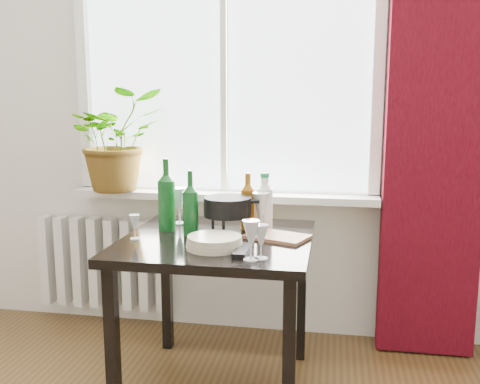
% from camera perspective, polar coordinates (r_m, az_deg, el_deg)
% --- Properties ---
extents(window, '(1.72, 0.08, 1.62)m').
position_cam_1_polar(window, '(3.05, -1.64, 14.37)').
color(window, white).
rests_on(window, ground).
extents(windowsill, '(1.72, 0.20, 0.04)m').
position_cam_1_polar(windowsill, '(3.02, -1.84, -0.37)').
color(windowsill, silver).
rests_on(windowsill, ground).
extents(curtain, '(0.50, 0.12, 2.56)m').
position_cam_1_polar(curtain, '(2.92, 20.26, 8.00)').
color(curtain, '#39050D').
rests_on(curtain, ground).
extents(radiator, '(0.80, 0.10, 0.55)m').
position_cam_1_polar(radiator, '(3.38, -14.33, -7.31)').
color(radiator, silver).
rests_on(radiator, ground).
extents(table, '(0.85, 0.85, 0.74)m').
position_cam_1_polar(table, '(2.47, -2.43, -6.93)').
color(table, black).
rests_on(table, ground).
extents(potted_plant, '(0.69, 0.67, 0.58)m').
position_cam_1_polar(potted_plant, '(3.11, -13.01, 5.44)').
color(potted_plant, '#427D21').
rests_on(potted_plant, windowsill).
extents(wine_bottle_left, '(0.10, 0.10, 0.35)m').
position_cam_1_polar(wine_bottle_left, '(2.55, -7.84, -0.21)').
color(wine_bottle_left, '#0D4516').
rests_on(wine_bottle_left, table).
extents(wine_bottle_right, '(0.07, 0.07, 0.30)m').
position_cam_1_polar(wine_bottle_right, '(2.46, -5.30, -1.15)').
color(wine_bottle_right, '#0D4317').
rests_on(wine_bottle_right, table).
extents(bottle_amber, '(0.08, 0.08, 0.28)m').
position_cam_1_polar(bottle_amber, '(2.57, 0.84, -0.89)').
color(bottle_amber, brown).
rests_on(bottle_amber, table).
extents(cleaning_bottle, '(0.09, 0.09, 0.28)m').
position_cam_1_polar(cleaning_bottle, '(2.57, 2.64, -0.95)').
color(cleaning_bottle, silver).
rests_on(cleaning_bottle, table).
extents(wineglass_front_right, '(0.08, 0.08, 0.16)m').
position_cam_1_polar(wineglass_front_right, '(2.08, 1.19, -5.15)').
color(wineglass_front_right, silver).
rests_on(wineglass_front_right, table).
extents(wineglass_far_right, '(0.08, 0.08, 0.14)m').
position_cam_1_polar(wineglass_far_right, '(2.10, 2.26, -5.31)').
color(wineglass_far_right, silver).
rests_on(wineglass_far_right, table).
extents(wineglass_back_center, '(0.09, 0.09, 0.20)m').
position_cam_1_polar(wineglass_back_center, '(2.52, 2.22, -2.12)').
color(wineglass_back_center, silver).
rests_on(wineglass_back_center, table).
extents(wineglass_back_left, '(0.10, 0.10, 0.19)m').
position_cam_1_polar(wineglass_back_left, '(2.70, -6.48, -1.43)').
color(wineglass_back_left, '#B5BBC3').
rests_on(wineglass_back_left, table).
extents(wineglass_front_left, '(0.05, 0.05, 0.11)m').
position_cam_1_polar(wineglass_front_left, '(2.44, -11.17, -3.69)').
color(wineglass_front_left, silver).
rests_on(wineglass_front_left, table).
extents(plate_stack, '(0.31, 0.31, 0.05)m').
position_cam_1_polar(plate_stack, '(2.26, -2.74, -5.36)').
color(plate_stack, beige).
rests_on(plate_stack, table).
extents(fondue_pot, '(0.30, 0.28, 0.17)m').
position_cam_1_polar(fondue_pot, '(2.49, -1.33, -2.48)').
color(fondue_pot, black).
rests_on(fondue_pot, table).
extents(tv_remote, '(0.05, 0.19, 0.02)m').
position_cam_1_polar(tv_remote, '(2.20, 0.25, -6.24)').
color(tv_remote, black).
rests_on(tv_remote, table).
extents(cutting_board, '(0.32, 0.26, 0.01)m').
position_cam_1_polar(cutting_board, '(2.43, 3.98, -4.77)').
color(cutting_board, '#976544').
rests_on(cutting_board, table).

